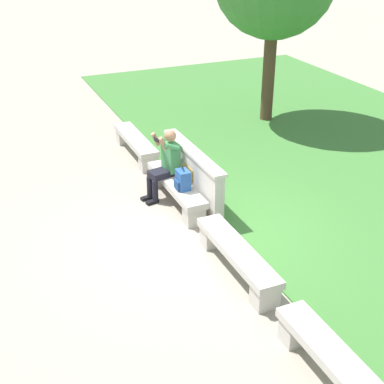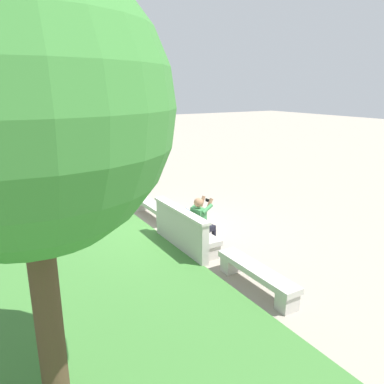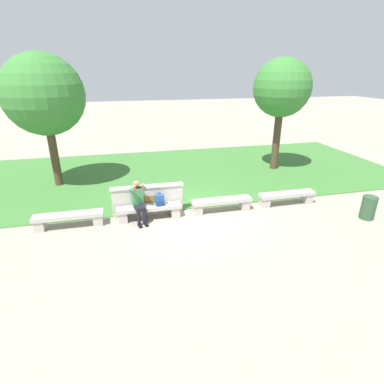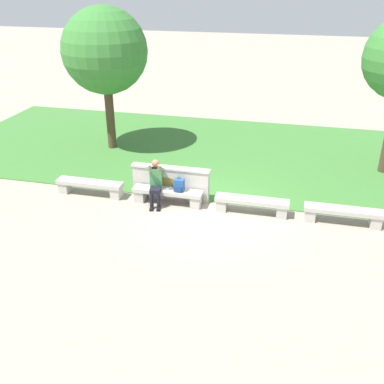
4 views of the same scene
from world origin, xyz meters
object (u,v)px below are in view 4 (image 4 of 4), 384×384
object	(u,v)px
bench_far	(343,213)
tree_left_background	(105,51)
bench_near	(168,194)
bench_mid	(252,203)
backpack	(179,185)
person_photographer	(156,180)
bench_main	(90,186)

from	to	relation	value
bench_far	tree_left_background	world-z (taller)	tree_left_background
bench_near	tree_left_background	world-z (taller)	tree_left_background
bench_mid	tree_left_background	xyz separation A→B (m)	(-5.75, 3.90, 3.26)
tree_left_background	backpack	bearing A→B (deg)	-46.70
bench_far	tree_left_background	xyz separation A→B (m)	(-8.17, 3.90, 3.26)
person_photographer	tree_left_background	xyz separation A→B (m)	(-3.02, 3.97, 2.83)
bench_mid	bench_far	xyz separation A→B (m)	(2.42, 0.00, 0.00)
bench_main	person_photographer	size ratio (longest dim) A/B	1.54
bench_main	person_photographer	bearing A→B (deg)	-2.07
bench_far	tree_left_background	distance (m)	9.62
bench_main	bench_near	distance (m)	2.42
bench_main	bench_near	size ratio (longest dim) A/B	1.00
bench_main	backpack	bearing A→B (deg)	-0.20
bench_far	backpack	xyz separation A→B (m)	(-4.49, -0.01, 0.32)
bench_main	tree_left_background	world-z (taller)	tree_left_background
person_photographer	backpack	bearing A→B (deg)	5.66
backpack	tree_left_background	world-z (taller)	tree_left_background
tree_left_background	person_photographer	bearing A→B (deg)	-52.80
bench_near	bench_mid	world-z (taller)	same
bench_main	tree_left_background	xyz separation A→B (m)	(-0.92, 3.90, 3.26)
person_photographer	bench_near	bearing A→B (deg)	13.32
backpack	tree_left_background	distance (m)	6.12
bench_mid	bench_main	bearing A→B (deg)	180.00
bench_mid	backpack	bearing A→B (deg)	-179.73
bench_near	bench_far	xyz separation A→B (m)	(4.84, 0.00, 0.00)
bench_main	bench_mid	xyz separation A→B (m)	(4.84, 0.00, 0.00)
tree_left_background	bench_mid	bearing A→B (deg)	-34.11
backpack	tree_left_background	xyz separation A→B (m)	(-3.68, 3.91, 2.94)
bench_mid	tree_left_background	size ratio (longest dim) A/B	0.40
bench_near	person_photographer	world-z (taller)	person_photographer
backpack	bench_mid	bearing A→B (deg)	0.27
bench_near	person_photographer	size ratio (longest dim) A/B	1.54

